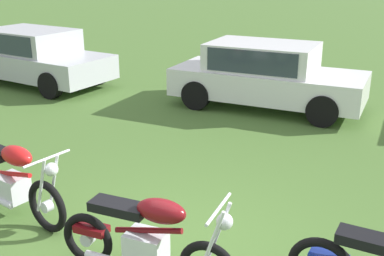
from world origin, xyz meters
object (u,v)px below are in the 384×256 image
(car_white, at_px, (265,72))
(car_silver, at_px, (33,54))
(motorcycle_maroon, at_px, (146,239))
(motorcycle_red, at_px, (11,180))

(car_white, bearing_deg, car_silver, -175.40)
(motorcycle_maroon, relative_size, car_silver, 0.45)
(motorcycle_red, height_order, car_white, car_white)
(car_silver, distance_m, car_white, 6.16)
(motorcycle_red, bearing_deg, car_silver, 141.45)
(car_silver, height_order, car_white, same)
(motorcycle_red, bearing_deg, car_white, 87.54)
(motorcycle_red, distance_m, car_silver, 7.24)
(motorcycle_red, relative_size, motorcycle_maroon, 1.02)
(motorcycle_red, distance_m, motorcycle_maroon, 2.27)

